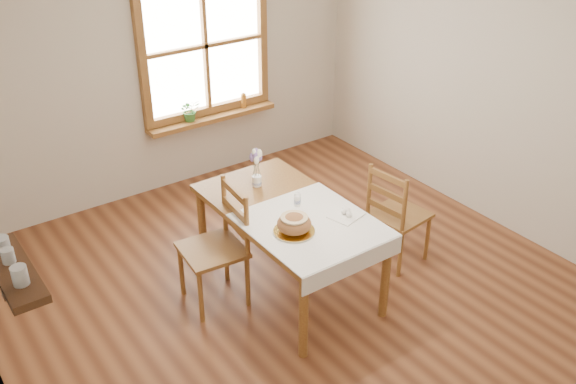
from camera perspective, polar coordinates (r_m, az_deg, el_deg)
name	(u,v)px	position (r m, az deg, el deg)	size (l,w,h in m)	color
ground	(309,304)	(5.28, 1.91, -9.88)	(5.00, 5.00, 0.00)	brown
room_walls	(313,106)	(4.40, 2.28, 7.63)	(4.60, 5.10, 2.65)	beige
window	(205,46)	(6.72, -7.41, 12.77)	(1.46, 0.08, 1.46)	olive
window_sill	(212,117)	(6.91, -6.74, 6.60)	(1.46, 0.20, 0.05)	olive
wall_shelf	(12,269)	(3.17, -23.30, -6.33)	(0.16, 0.60, 0.24)	#462616
dining_table	(288,218)	(5.09, 0.00, -2.31)	(0.90, 1.60, 0.75)	olive
table_linen	(311,225)	(4.83, 2.09, -2.94)	(0.91, 0.99, 0.01)	white
chair_left	(212,248)	(5.06, -6.76, -4.98)	(0.47, 0.49, 1.00)	olive
chair_right	(399,213)	(5.61, 9.87, -1.85)	(0.44, 0.46, 0.94)	olive
bread_plate	(294,231)	(4.73, 0.55, -3.51)	(0.30, 0.30, 0.02)	white
bread_loaf	(294,222)	(4.69, 0.55, -2.71)	(0.26, 0.26, 0.14)	#A06938
egg_napkin	(346,215)	(4.95, 5.18, -2.07)	(0.24, 0.21, 0.01)	white
eggs	(346,212)	(4.93, 5.19, -1.81)	(0.19, 0.17, 0.04)	white
salt_shaker	(297,201)	(5.04, 0.84, -0.77)	(0.05, 0.05, 0.09)	white
pepper_shaker	(297,198)	(5.06, 0.85, -0.56)	(0.06, 0.06, 0.11)	white
flower_vase	(257,182)	(5.35, -2.79, 0.93)	(0.08, 0.08, 0.09)	white
lavender_bouquet	(256,163)	(5.26, -2.84, 2.63)	(0.14, 0.14, 0.27)	#765CA3
potted_plant	(190,113)	(6.76, -8.69, 6.98)	(0.21, 0.23, 0.18)	#326A2A
amber_bottle	(244,100)	(7.05, -3.97, 8.16)	(0.06, 0.06, 0.17)	#B56D21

